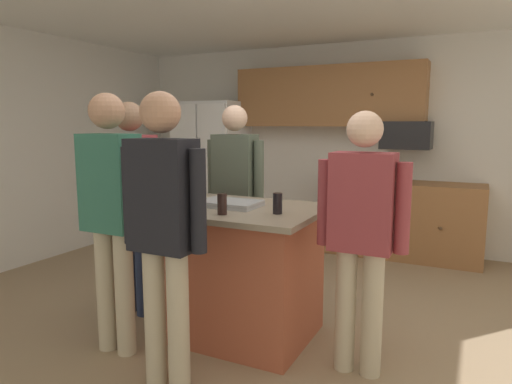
{
  "coord_description": "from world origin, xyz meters",
  "views": [
    {
      "loc": [
        1.39,
        -3.11,
        1.58
      ],
      "look_at": [
        -0.18,
        0.09,
        1.05
      ],
      "focal_mm": 32.13,
      "sensor_mm": 36.0,
      "label": 1
    }
  ],
  "objects": [
    {
      "name": "person_guest_by_door",
      "position": [
        -0.22,
        -1.03,
        1.03
      ],
      "size": [
        0.57,
        0.23,
        1.76
      ],
      "rotation": [
        0.0,
        0.0,
        1.52
      ],
      "color": "tan",
      "rests_on": "ground"
    },
    {
      "name": "mug_ceramic_white",
      "position": [
        -0.58,
        -0.53,
        1.03
      ],
      "size": [
        0.12,
        0.08,
        0.09
      ],
      "color": "#4C6B99",
      "rests_on": "kitchen_island"
    },
    {
      "name": "glass_stout_tall",
      "position": [
        -0.14,
        -0.5,
        1.05
      ],
      "size": [
        0.06,
        0.06,
        0.14
      ],
      "color": "black",
      "rests_on": "kitchen_island"
    },
    {
      "name": "person_guest_right",
      "position": [
        -0.61,
        0.53,
        1.02
      ],
      "size": [
        0.57,
        0.23,
        1.75
      ],
      "rotation": [
        0.0,
        0.0,
        -1.05
      ],
      "color": "#383842",
      "rests_on": "ground"
    },
    {
      "name": "microwave_over_range",
      "position": [
        0.6,
        2.5,
        1.45
      ],
      "size": [
        0.56,
        0.4,
        0.32
      ],
      "primitive_type": "cube",
      "color": "black"
    },
    {
      "name": "person_guest_left",
      "position": [
        -1.14,
        -0.25,
        1.02
      ],
      "size": [
        0.57,
        0.23,
        1.76
      ],
      "rotation": [
        0.0,
        0.0,
        0.05
      ],
      "color": "#232D4C",
      "rests_on": "ground"
    },
    {
      "name": "cabinet_run_upper",
      "position": [
        -0.4,
        2.6,
        1.93
      ],
      "size": [
        2.4,
        0.38,
        0.75
      ],
      "color": "#936038"
    },
    {
      "name": "person_host_foreground",
      "position": [
        -0.82,
        -0.82,
        1.04
      ],
      "size": [
        0.57,
        0.23,
        1.78
      ],
      "rotation": [
        0.0,
        0.0,
        0.76
      ],
      "color": "tan",
      "rests_on": "ground"
    },
    {
      "name": "refrigerator",
      "position": [
        -2.0,
        2.38,
        0.94
      ],
      "size": [
        0.89,
        0.76,
        1.88
      ],
      "color": "white",
      "rests_on": "ground"
    },
    {
      "name": "person_elder_center",
      "position": [
        0.76,
        -0.35,
        0.96
      ],
      "size": [
        0.57,
        0.22,
        1.66
      ],
      "rotation": [
        0.0,
        0.0,
        2.99
      ],
      "color": "tan",
      "rests_on": "ground"
    },
    {
      "name": "glass_short_whisky",
      "position": [
        0.18,
        -0.31,
        1.05
      ],
      "size": [
        0.06,
        0.06,
        0.14
      ],
      "color": "black",
      "rests_on": "kitchen_island"
    },
    {
      "name": "back_wall",
      "position": [
        0.0,
        2.8,
        1.3
      ],
      "size": [
        6.4,
        0.1,
        2.6
      ],
      "primitive_type": "cube",
      "color": "silver",
      "rests_on": "ground"
    },
    {
      "name": "floor",
      "position": [
        0.0,
        0.0,
        0.0
      ],
      "size": [
        7.04,
        7.04,
        0.0
      ],
      "primitive_type": "plane",
      "color": "#937A5B",
      "rests_on": "ground"
    },
    {
      "name": "serving_tray",
      "position": [
        -0.25,
        -0.21,
        1.0
      ],
      "size": [
        0.44,
        0.3,
        0.04
      ],
      "color": "#B7B7BC",
      "rests_on": "kitchen_island"
    },
    {
      "name": "kitchen_island",
      "position": [
        -0.18,
        -0.21,
        0.5
      ],
      "size": [
        1.21,
        0.94,
        0.98
      ],
      "color": "#9E4C33",
      "rests_on": "ground"
    },
    {
      "name": "cabinet_run_lower",
      "position": [
        0.6,
        2.48,
        0.45
      ],
      "size": [
        1.8,
        0.63,
        0.9
      ],
      "color": "#936038",
      "rests_on": "ground"
    }
  ]
}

